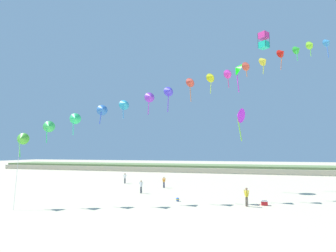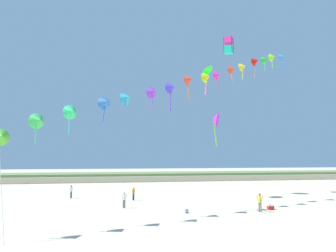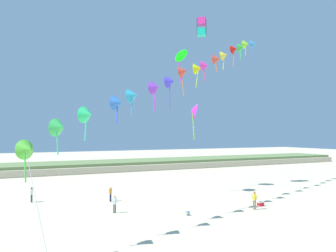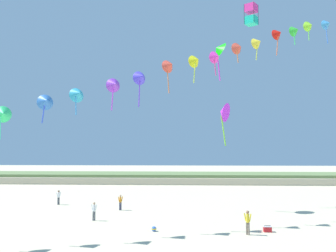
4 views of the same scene
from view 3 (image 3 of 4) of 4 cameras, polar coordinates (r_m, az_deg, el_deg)
name	(u,v)px [view 3 (image 3 of 4)]	position (r m, az deg, el deg)	size (l,w,h in m)	color
ground_plane	(259,242)	(24.97, 14.38, -17.58)	(240.00, 240.00, 0.00)	beige
dune_ridge	(84,166)	(69.07, -13.27, -6.34)	(120.00, 11.87, 1.64)	beige
person_near_left	(115,203)	(32.56, -8.57, -12.10)	(0.54, 0.21, 1.54)	#474C56
person_near_right	(32,193)	(39.58, -21.04, -10.07)	(0.40, 0.47, 1.55)	#474C56
person_mid_center	(254,199)	(34.52, 13.70, -11.31)	(0.53, 0.41, 1.68)	#726656
person_far_left	(110,193)	(37.91, -9.21, -10.57)	(0.47, 0.37, 1.51)	#282D4C
kite_banner_string	(190,71)	(35.10, 3.57, 8.80)	(32.70, 21.08, 20.32)	#52C034
large_kite_low_lead	(180,54)	(45.84, 1.88, 11.42)	(2.01, 2.28, 4.55)	#0FE80E
large_kite_mid_trail	(193,111)	(42.09, 4.10, 2.42)	(1.78, 2.16, 4.41)	#D827F0
large_kite_high_solo	(202,27)	(49.57, 5.41, 15.53)	(1.67, 1.67, 2.36)	#15C09B
beach_cooler	(261,204)	(36.41, 14.63, -11.99)	(0.58, 0.41, 0.46)	red
beach_ball	(188,213)	(31.54, 3.20, -13.79)	(0.36, 0.36, 0.36)	blue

